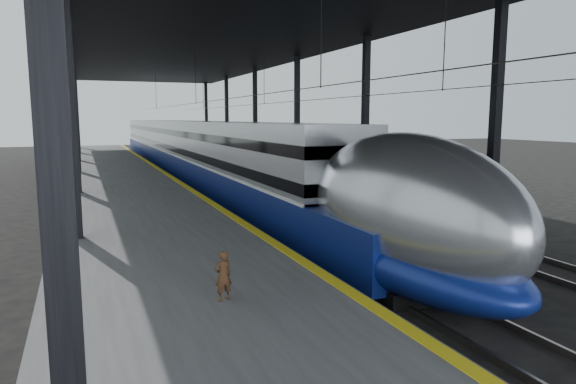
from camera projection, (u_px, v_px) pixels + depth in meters
ground at (333, 301)px, 12.59m from camera, size 160.00×160.00×0.00m
platform at (122, 187)px, 29.60m from camera, size 6.00×80.00×1.00m
yellow_strip at (171, 177)px, 30.56m from camera, size 0.30×80.00×0.01m
rails at (254, 188)px, 32.61m from camera, size 6.52×80.00×0.16m
canopy at (210, 39)px, 30.36m from camera, size 18.00×75.00×9.47m
tgv_train at (190, 151)px, 38.34m from camera, size 2.97×65.20×4.25m
second_train at (230, 147)px, 46.73m from camera, size 2.62×56.05×3.61m
child at (223, 276)px, 9.72m from camera, size 0.39×0.30×0.97m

